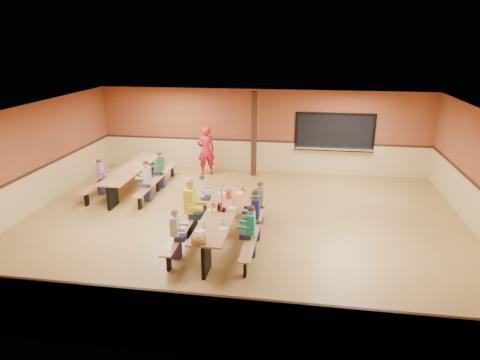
# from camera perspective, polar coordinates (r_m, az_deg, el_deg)

# --- Properties ---
(ground) EXTENTS (12.00, 12.00, 0.00)m
(ground) POSITION_cam_1_polar(r_m,az_deg,el_deg) (11.39, 0.06, -6.08)
(ground) COLOR brown
(ground) RESTS_ON ground
(room_envelope) EXTENTS (12.04, 10.04, 3.02)m
(room_envelope) POSITION_cam_1_polar(r_m,az_deg,el_deg) (11.12, 0.06, -2.84)
(room_envelope) COLOR brown
(room_envelope) RESTS_ON ground
(kitchen_pass_through) EXTENTS (2.78, 0.28, 1.38)m
(kitchen_pass_through) POSITION_cam_1_polar(r_m,az_deg,el_deg) (15.57, 12.48, 6.03)
(kitchen_pass_through) COLOR black
(kitchen_pass_through) RESTS_ON ground
(structural_post) EXTENTS (0.18, 0.18, 3.00)m
(structural_post) POSITION_cam_1_polar(r_m,az_deg,el_deg) (15.09, 1.88, 6.11)
(structural_post) COLOR black
(structural_post) RESTS_ON ground
(cafeteria_table_main) EXTENTS (1.91, 3.70, 0.74)m
(cafeteria_table_main) POSITION_cam_1_polar(r_m,az_deg,el_deg) (10.40, -2.58, -5.41)
(cafeteria_table_main) COLOR #9B663D
(cafeteria_table_main) RESTS_ON ground
(cafeteria_table_second) EXTENTS (1.91, 3.70, 0.74)m
(cafeteria_table_second) POSITION_cam_1_polar(r_m,az_deg,el_deg) (14.26, -14.10, 0.76)
(cafeteria_table_second) COLOR #9B663D
(cafeteria_table_second) RESTS_ON ground
(seated_child_white_left) EXTENTS (0.35, 0.29, 1.17)m
(seated_child_white_left) POSITION_cam_1_polar(r_m,az_deg,el_deg) (9.68, -8.59, -7.11)
(seated_child_white_left) COLOR silver
(seated_child_white_left) RESTS_ON ground
(seated_adult_yellow) EXTENTS (0.49, 0.40, 1.45)m
(seated_adult_yellow) POSITION_cam_1_polar(r_m,az_deg,el_deg) (10.73, -6.66, -3.59)
(seated_adult_yellow) COLOR yellow
(seated_adult_yellow) RESTS_ON ground
(seated_child_grey_left) EXTENTS (0.33, 0.27, 1.13)m
(seated_child_grey_left) POSITION_cam_1_polar(r_m,az_deg,el_deg) (11.92, -5.04, -2.04)
(seated_child_grey_left) COLOR silver
(seated_child_grey_left) RESTS_ON ground
(seated_child_teal_right) EXTENTS (0.37, 0.31, 1.22)m
(seated_child_teal_right) POSITION_cam_1_polar(r_m,az_deg,el_deg) (9.63, 1.47, -6.89)
(seated_child_teal_right) COLOR teal
(seated_child_teal_right) RESTS_ON ground
(seated_child_navy_right) EXTENTS (0.40, 0.33, 1.28)m
(seated_child_navy_right) POSITION_cam_1_polar(r_m,az_deg,el_deg) (10.40, 2.09, -4.71)
(seated_child_navy_right) COLOR navy
(seated_child_navy_right) RESTS_ON ground
(seated_child_char_right) EXTENTS (0.34, 0.27, 1.14)m
(seated_child_char_right) POSITION_cam_1_polar(r_m,az_deg,el_deg) (11.34, 2.69, -3.08)
(seated_child_char_right) COLOR #4C5055
(seated_child_char_right) RESTS_ON ground
(seated_child_purple_sec) EXTENTS (0.33, 0.27, 1.14)m
(seated_child_purple_sec) POSITION_cam_1_polar(r_m,az_deg,el_deg) (14.10, -18.09, 0.36)
(seated_child_purple_sec) COLOR #905F9B
(seated_child_purple_sec) RESTS_ON ground
(seated_child_green_sec) EXTENTS (0.37, 0.30, 1.21)m
(seated_child_green_sec) POSITION_cam_1_polar(r_m,az_deg,el_deg) (14.27, -10.52, 1.35)
(seated_child_green_sec) COLOR #2D6C45
(seated_child_green_sec) RESTS_ON ground
(seated_child_tan_sec) EXTENTS (0.39, 0.32, 1.24)m
(seated_child_tan_sec) POSITION_cam_1_polar(r_m,az_deg,el_deg) (13.17, -12.25, -0.14)
(seated_child_tan_sec) COLOR #B9A693
(seated_child_tan_sec) RESTS_ON ground
(standing_woman) EXTENTS (0.77, 0.67, 1.77)m
(standing_woman) POSITION_cam_1_polar(r_m,az_deg,el_deg) (15.40, -4.55, 3.96)
(standing_woman) COLOR #B31426
(standing_woman) RESTS_ON ground
(punch_pitcher) EXTENTS (0.16, 0.16, 0.22)m
(punch_pitcher) POSITION_cam_1_polar(r_m,az_deg,el_deg) (11.13, -1.52, -1.94)
(punch_pitcher) COLOR red
(punch_pitcher) RESTS_ON cafeteria_table_main
(chip_bowl) EXTENTS (0.32, 0.32, 0.15)m
(chip_bowl) POSITION_cam_1_polar(r_m,az_deg,el_deg) (8.86, -5.54, -7.88)
(chip_bowl) COLOR #FFA528
(chip_bowl) RESTS_ON cafeteria_table_main
(napkin_dispenser) EXTENTS (0.10, 0.14, 0.13)m
(napkin_dispenser) POSITION_cam_1_polar(r_m,az_deg,el_deg) (10.47, -2.70, -3.57)
(napkin_dispenser) COLOR black
(napkin_dispenser) RESTS_ON cafeteria_table_main
(condiment_mustard) EXTENTS (0.06, 0.06, 0.17)m
(condiment_mustard) POSITION_cam_1_polar(r_m,az_deg,el_deg) (10.22, -3.79, -4.04)
(condiment_mustard) COLOR yellow
(condiment_mustard) RESTS_ON cafeteria_table_main
(condiment_ketchup) EXTENTS (0.06, 0.06, 0.17)m
(condiment_ketchup) POSITION_cam_1_polar(r_m,az_deg,el_deg) (10.29, -2.55, -3.86)
(condiment_ketchup) COLOR #B2140F
(condiment_ketchup) RESTS_ON cafeteria_table_main
(table_paddle) EXTENTS (0.16, 0.16, 0.56)m
(table_paddle) POSITION_cam_1_polar(r_m,az_deg,el_deg) (10.34, -2.41, -3.43)
(table_paddle) COLOR black
(table_paddle) RESTS_ON cafeteria_table_main
(place_settings) EXTENTS (0.65, 3.30, 0.11)m
(place_settings) POSITION_cam_1_polar(r_m,az_deg,el_deg) (10.29, -2.60, -4.04)
(place_settings) COLOR beige
(place_settings) RESTS_ON cafeteria_table_main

